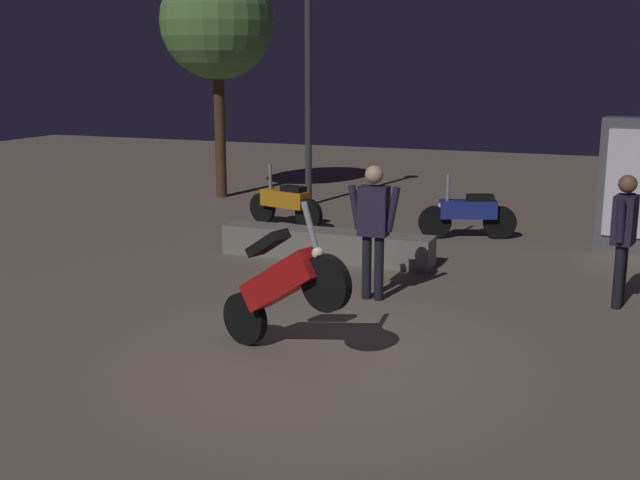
{
  "coord_description": "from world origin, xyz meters",
  "views": [
    {
      "loc": [
        2.78,
        -6.96,
        2.9
      ],
      "look_at": [
        -0.36,
        0.95,
        1.0
      ],
      "focal_mm": 44.19,
      "sensor_mm": 36.0,
      "label": 1
    }
  ],
  "objects_px": {
    "person_rider_beside": "(624,229)",
    "streetlamp_near": "(308,58)",
    "motorcycle_red_foreground": "(283,285)",
    "motorcycle_blue_parked_right": "(468,213)",
    "motorcycle_orange_parked_left": "(285,203)",
    "person_bystander_far": "(374,220)"
  },
  "relations": [
    {
      "from": "motorcycle_red_foreground",
      "to": "person_rider_beside",
      "type": "relative_size",
      "value": 1.0
    },
    {
      "from": "motorcycle_red_foreground",
      "to": "streetlamp_near",
      "type": "distance_m",
      "value": 9.11
    },
    {
      "from": "motorcycle_red_foreground",
      "to": "person_bystander_far",
      "type": "bearing_deg",
      "value": 101.73
    },
    {
      "from": "motorcycle_orange_parked_left",
      "to": "streetlamp_near",
      "type": "distance_m",
      "value": 3.44
    },
    {
      "from": "motorcycle_blue_parked_right",
      "to": "person_bystander_far",
      "type": "xyz_separation_m",
      "value": [
        -0.41,
        -3.98,
        0.58
      ]
    },
    {
      "from": "streetlamp_near",
      "to": "person_rider_beside",
      "type": "bearing_deg",
      "value": -39.83
    },
    {
      "from": "person_rider_beside",
      "to": "streetlamp_near",
      "type": "xyz_separation_m",
      "value": [
        -6.26,
        5.22,
        2.06
      ]
    },
    {
      "from": "motorcycle_red_foreground",
      "to": "motorcycle_blue_parked_right",
      "type": "relative_size",
      "value": 1.03
    },
    {
      "from": "motorcycle_orange_parked_left",
      "to": "motorcycle_blue_parked_right",
      "type": "distance_m",
      "value": 3.32
    },
    {
      "from": "motorcycle_red_foreground",
      "to": "motorcycle_blue_parked_right",
      "type": "height_order",
      "value": "motorcycle_red_foreground"
    },
    {
      "from": "motorcycle_blue_parked_right",
      "to": "person_rider_beside",
      "type": "height_order",
      "value": "person_rider_beside"
    },
    {
      "from": "motorcycle_orange_parked_left",
      "to": "streetlamp_near",
      "type": "bearing_deg",
      "value": -62.58
    },
    {
      "from": "motorcycle_red_foreground",
      "to": "streetlamp_near",
      "type": "relative_size",
      "value": 0.35
    },
    {
      "from": "streetlamp_near",
      "to": "motorcycle_red_foreground",
      "type": "bearing_deg",
      "value": -69.22
    },
    {
      "from": "motorcycle_orange_parked_left",
      "to": "person_rider_beside",
      "type": "xyz_separation_m",
      "value": [
        5.81,
        -3.0,
        0.53
      ]
    },
    {
      "from": "motorcycle_red_foreground",
      "to": "streetlamp_near",
      "type": "height_order",
      "value": "streetlamp_near"
    },
    {
      "from": "streetlamp_near",
      "to": "motorcycle_blue_parked_right",
      "type": "bearing_deg",
      "value": -28.5
    },
    {
      "from": "motorcycle_blue_parked_right",
      "to": "person_rider_beside",
      "type": "bearing_deg",
      "value": 107.76
    },
    {
      "from": "motorcycle_orange_parked_left",
      "to": "person_rider_beside",
      "type": "bearing_deg",
      "value": 168.5
    },
    {
      "from": "motorcycle_orange_parked_left",
      "to": "streetlamp_near",
      "type": "height_order",
      "value": "streetlamp_near"
    },
    {
      "from": "motorcycle_orange_parked_left",
      "to": "person_bystander_far",
      "type": "xyz_separation_m",
      "value": [
        2.91,
        -3.82,
        0.58
      ]
    },
    {
      "from": "person_rider_beside",
      "to": "motorcycle_red_foreground",
      "type": "bearing_deg",
      "value": -125.54
    }
  ]
}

